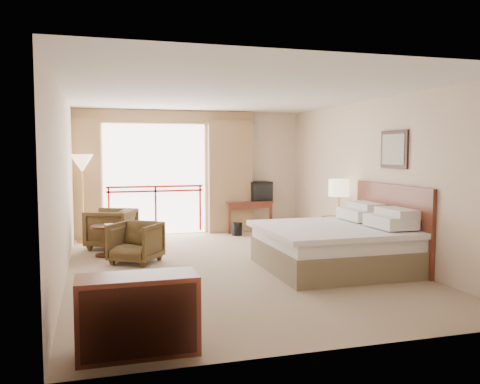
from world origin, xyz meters
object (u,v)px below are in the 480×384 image
object	(u,v)px
table_lamp	(339,188)
bed	(336,245)
side_table	(105,235)
dresser	(138,315)
floor_lamp	(82,167)
armchair_far	(112,248)
nightstand	(340,234)
wastebasket	(237,229)
armchair_near	(136,263)
desk	(247,207)
tv	(260,191)

from	to	relation	value
table_lamp	bed	bearing A→B (deg)	-118.30
side_table	dresser	distance (m)	4.47
floor_lamp	dresser	bearing A→B (deg)	-84.52
table_lamp	armchair_far	size ratio (longest dim) A/B	0.81
nightstand	dresser	distance (m)	5.38
bed	table_lamp	size ratio (longest dim) A/B	3.22
wastebasket	armchair_near	world-z (taller)	armchair_near
dresser	armchair_near	bearing A→B (deg)	82.53
desk	armchair_near	xyz separation A→B (m)	(-2.70, -2.65, -0.54)
side_table	floor_lamp	bearing A→B (deg)	104.60
desk	armchair_far	bearing A→B (deg)	-160.58
nightstand	tv	world-z (taller)	tv
floor_lamp	bed	bearing A→B (deg)	-42.39
wastebasket	table_lamp	bearing A→B (deg)	-58.91
desk	armchair_far	xyz separation A→B (m)	(-3.05, -1.25, -0.54)
bed	wastebasket	distance (m)	3.49
armchair_far	wastebasket	bearing A→B (deg)	128.46
tv	armchair_near	xyz separation A→B (m)	(-3.00, -2.59, -0.91)
wastebasket	dresser	bearing A→B (deg)	-113.75
tv	dresser	bearing A→B (deg)	-97.05
nightstand	tv	xyz separation A→B (m)	(-0.62, 2.70, 0.59)
wastebasket	floor_lamp	world-z (taller)	floor_lamp
desk	table_lamp	bearing A→B (deg)	-74.00
desk	armchair_far	size ratio (longest dim) A/B	1.29
bed	armchair_near	size ratio (longest dim) A/B	2.89
desk	side_table	world-z (taller)	desk
nightstand	bed	bearing A→B (deg)	-122.91
dresser	desk	bearing A→B (deg)	61.94
wastebasket	armchair_near	bearing A→B (deg)	-137.68
tv	armchair_near	size ratio (longest dim) A/B	0.67
floor_lamp	side_table	bearing A→B (deg)	-75.40
wastebasket	side_table	bearing A→B (deg)	-152.56
bed	table_lamp	world-z (taller)	table_lamp
tv	dresser	size ratio (longest dim) A/B	0.45
floor_lamp	dresser	xyz separation A→B (m)	(0.57, -5.96, -1.15)
table_lamp	armchair_far	distance (m)	4.38
table_lamp	armchair_near	bearing A→B (deg)	179.16
armchair_near	desk	bearing A→B (deg)	78.36
armchair_far	desk	bearing A→B (deg)	135.73
bed	tv	size ratio (longest dim) A/B	4.33
nightstand	armchair_far	bearing A→B (deg)	155.64
tv	table_lamp	bearing A→B (deg)	-56.63
nightstand	wastebasket	size ratio (longest dim) A/B	2.30
bed	table_lamp	bearing A→B (deg)	61.70
table_lamp	tv	xyz separation A→B (m)	(-0.62, 2.65, -0.24)
nightstand	desk	distance (m)	2.91
nightstand	tv	distance (m)	2.83
armchair_near	armchair_far	bearing A→B (deg)	137.74
desk	armchair_far	world-z (taller)	desk
bed	armchair_near	distance (m)	3.25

